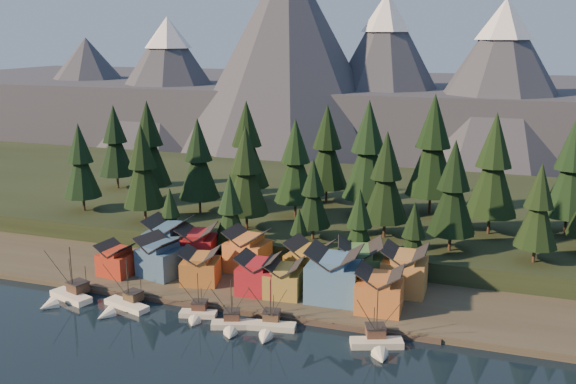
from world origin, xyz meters
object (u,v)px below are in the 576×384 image
(house_back_0, at_px, (169,238))
(house_back_1, at_px, (197,244))
(boat_2, at_px, (197,308))
(boat_3, at_px, (231,319))
(house_front_1, at_px, (161,255))
(boat_0, at_px, (65,290))
(boat_4, at_px, (269,322))
(boat_1, at_px, (122,301))
(boat_6, at_px, (378,337))
(house_front_0, at_px, (117,258))

(house_back_0, height_order, house_back_1, house_back_0)
(boat_2, bearing_deg, house_back_1, 103.93)
(boat_3, distance_m, house_front_1, 29.96)
(boat_0, xyz_separation_m, boat_4, (44.86, 0.57, -0.53))
(boat_1, xyz_separation_m, boat_4, (31.45, 0.50, -0.04))
(boat_0, xyz_separation_m, boat_1, (13.41, 0.07, -0.49))
(boat_1, height_order, boat_3, boat_1)
(boat_6, bearing_deg, boat_3, 162.56)
(boat_1, distance_m, house_front_0, 16.81)
(house_front_0, bearing_deg, house_back_1, 46.07)
(boat_4, xyz_separation_m, boat_6, (20.67, -0.33, 0.37))
(boat_2, xyz_separation_m, house_front_1, (-16.10, 14.57, 4.22))
(boat_1, xyz_separation_m, house_front_0, (-9.66, 13.34, 3.31))
(boat_4, distance_m, house_front_1, 35.28)
(boat_0, distance_m, house_front_1, 21.27)
(boat_0, xyz_separation_m, house_back_0, (10.35, 25.26, 4.52))
(boat_3, xyz_separation_m, boat_6, (27.70, 1.11, 0.20))
(house_front_1, distance_m, house_back_0, 9.75)
(boat_4, xyz_separation_m, house_front_1, (-31.42, 15.47, 4.28))
(boat_4, height_order, house_back_1, house_back_1)
(boat_2, xyz_separation_m, house_front_0, (-25.80, 11.94, 3.30))
(boat_3, distance_m, house_front_0, 37.09)
(boat_0, distance_m, boat_6, 65.53)
(boat_2, height_order, boat_6, boat_6)
(boat_2, height_order, house_back_1, house_back_1)
(boat_0, xyz_separation_m, boat_6, (65.53, 0.24, -0.16))
(boat_0, bearing_deg, boat_4, 19.10)
(boat_1, bearing_deg, house_front_0, 141.98)
(boat_0, distance_m, boat_4, 44.86)
(house_front_0, bearing_deg, boat_4, -9.64)
(boat_2, distance_m, boat_6, 36.01)
(house_back_1, bearing_deg, house_front_1, -130.54)
(boat_4, bearing_deg, boat_2, 167.37)
(boat_4, bearing_deg, boat_6, -10.18)
(boat_2, xyz_separation_m, house_back_1, (-11.46, 23.29, 4.50))
(boat_0, distance_m, house_back_0, 27.67)
(boat_0, height_order, boat_3, boat_0)
(house_front_1, height_order, house_back_1, house_back_1)
(boat_2, distance_m, house_front_0, 28.62)
(boat_6, bearing_deg, house_back_0, 135.88)
(boat_0, distance_m, boat_1, 13.41)
(house_front_1, bearing_deg, boat_0, -116.19)
(boat_1, bearing_deg, boat_2, 21.05)
(boat_0, bearing_deg, boat_1, 18.67)
(boat_3, bearing_deg, boat_4, -7.72)
(boat_2, relative_size, house_back_1, 0.97)
(boat_0, distance_m, house_back_1, 30.93)
(boat_4, height_order, house_back_0, house_back_0)
(boat_4, height_order, house_front_1, house_front_1)
(boat_6, bearing_deg, house_back_1, 132.94)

